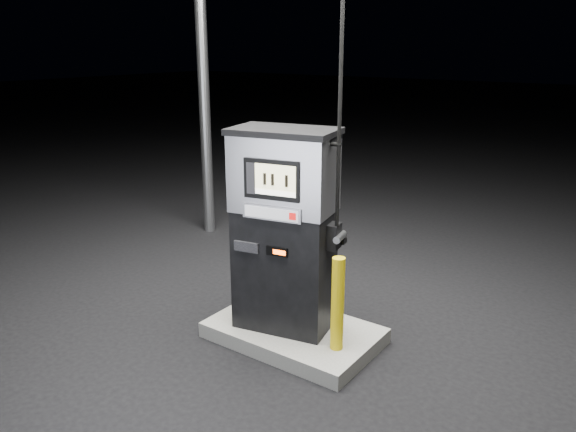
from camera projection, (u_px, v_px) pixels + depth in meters
The scene contains 5 objects.
ground at pixel (294, 340), 5.52m from camera, with size 80.00×80.00×0.00m, color black.
pump_island at pixel (294, 333), 5.50m from camera, with size 1.60×1.00×0.15m, color #62615D.
fuel_dispenser at pixel (285, 229), 5.22m from camera, with size 1.11×0.75×3.99m.
bollard_left at pixel (242, 271), 5.55m from camera, with size 0.13×0.13×0.96m, color gold.
bollard_right at pixel (338, 304), 4.95m from camera, with size 0.12×0.12×0.87m, color gold.
Camera 1 is at (2.81, -4.03, 2.79)m, focal length 35.00 mm.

